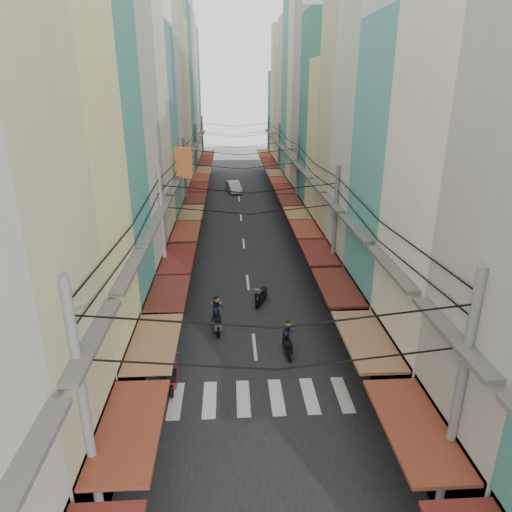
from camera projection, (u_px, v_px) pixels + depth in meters
name	position (u px, v px, depth m)	size (l,w,h in m)	color
ground	(252.00, 327.00, 24.66)	(160.00, 160.00, 0.00)	slate
road	(242.00, 223.00, 43.37)	(10.00, 80.00, 0.02)	black
sidewalk_left	(173.00, 224.00, 43.00)	(3.00, 80.00, 0.06)	gray
sidewalk_right	(309.00, 222.00, 43.72)	(3.00, 80.00, 0.06)	gray
crosswalk	(260.00, 397.00, 19.04)	(7.55, 2.40, 0.01)	silver
building_row_left	(142.00, 119.00, 36.30)	(7.80, 67.67, 23.70)	beige
building_row_right	(338.00, 123.00, 37.20)	(7.80, 68.98, 22.59)	#3B8276
utility_poles	(242.00, 162.00, 36.41)	(10.20, 66.13, 8.20)	slate
white_car	(234.00, 192.00, 56.17)	(4.74, 1.86, 1.67)	silver
bicycle	(394.00, 353.00, 22.23)	(0.67, 1.80, 1.24)	black
moving_scooters	(229.00, 336.00, 22.66)	(5.79, 9.83, 1.99)	black
parked_scooters	(348.00, 348.00, 21.76)	(12.77, 12.24, 1.00)	black
pedestrians	(176.00, 284.00, 27.44)	(13.95, 15.94, 2.16)	#271D27
market_umbrella	(400.00, 343.00, 19.31)	(2.17, 2.17, 2.29)	#B2B2B7
traffic_sign	(392.00, 348.00, 18.62)	(0.10, 0.65, 2.97)	slate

